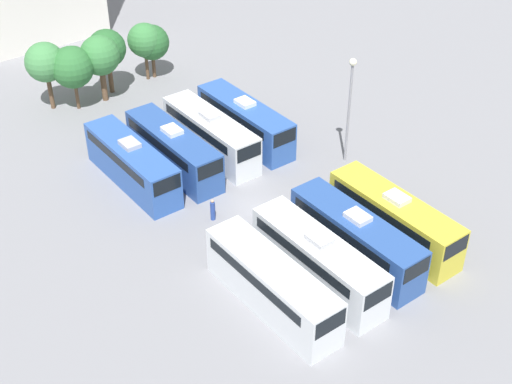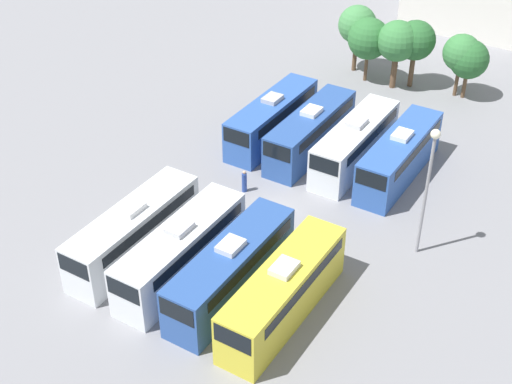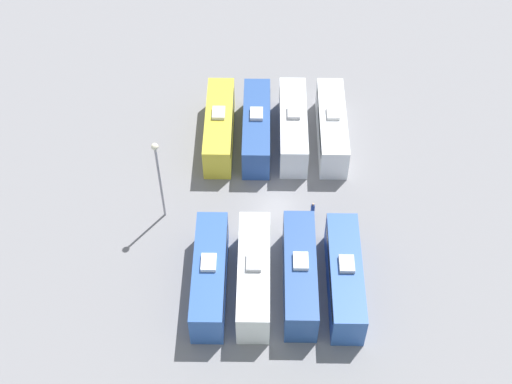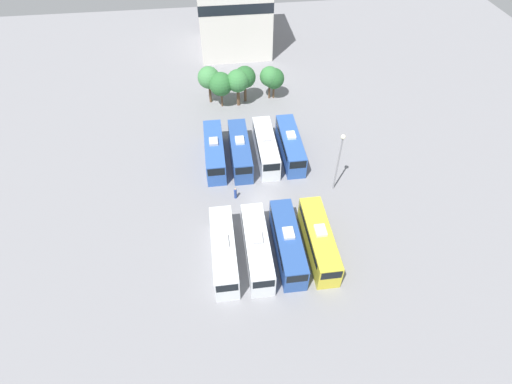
{
  "view_description": "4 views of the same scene",
  "coord_description": "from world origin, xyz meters",
  "px_view_note": "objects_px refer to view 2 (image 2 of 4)",
  "views": [
    {
      "loc": [
        -25.87,
        -33.8,
        31.56
      ],
      "look_at": [
        -1.27,
        -1.58,
        2.97
      ],
      "focal_mm": 50.0,
      "sensor_mm": 36.0,
      "label": 1
    },
    {
      "loc": [
        19.82,
        -34.82,
        29.28
      ],
      "look_at": [
        -0.7,
        -1.64,
        2.37
      ],
      "focal_mm": 50.0,
      "sensor_mm": 36.0,
      "label": 2
    },
    {
      "loc": [
        1.19,
        40.8,
        49.72
      ],
      "look_at": [
        1.74,
        0.51,
        2.67
      ],
      "focal_mm": 50.0,
      "sensor_mm": 36.0,
      "label": 3
    },
    {
      "loc": [
        -5.2,
        -35.0,
        38.19
      ],
      "look_at": [
        -0.69,
        0.12,
        1.58
      ],
      "focal_mm": 28.0,
      "sensor_mm": 36.0,
      "label": 4
    }
  ],
  "objects_px": {
    "bus_7": "(400,155)",
    "worker_person": "(244,182)",
    "bus_3": "(284,290)",
    "tree_1": "(369,39)",
    "light_pole": "(429,174)",
    "tree_3": "(416,41)",
    "bus_4": "(272,117)",
    "bus_2": "(232,268)",
    "tree_5": "(469,59)",
    "tree_2": "(397,41)",
    "bus_6": "(355,142)",
    "tree_0": "(357,25)",
    "bus_1": "(181,250)",
    "bus_0": "(134,230)",
    "tree_4": "(462,53)",
    "bus_5": "(311,130)"
  },
  "relations": [
    {
      "from": "light_pole",
      "to": "tree_3",
      "type": "relative_size",
      "value": 1.44
    },
    {
      "from": "tree_1",
      "to": "tree_5",
      "type": "bearing_deg",
      "value": 9.0
    },
    {
      "from": "bus_5",
      "to": "tree_3",
      "type": "xyz_separation_m",
      "value": [
        2.37,
        15.08,
        2.57
      ]
    },
    {
      "from": "bus_7",
      "to": "tree_0",
      "type": "distance_m",
      "value": 18.85
    },
    {
      "from": "bus_5",
      "to": "tree_3",
      "type": "height_order",
      "value": "tree_3"
    },
    {
      "from": "bus_2",
      "to": "tree_2",
      "type": "distance_m",
      "value": 31.05
    },
    {
      "from": "bus_6",
      "to": "tree_4",
      "type": "relative_size",
      "value": 1.83
    },
    {
      "from": "bus_0",
      "to": "worker_person",
      "type": "bearing_deg",
      "value": 77.35
    },
    {
      "from": "bus_5",
      "to": "bus_2",
      "type": "bearing_deg",
      "value": -77.56
    },
    {
      "from": "light_pole",
      "to": "tree_0",
      "type": "xyz_separation_m",
      "value": [
        -15.28,
        22.89,
        -1.44
      ]
    },
    {
      "from": "bus_4",
      "to": "tree_3",
      "type": "distance_m",
      "value": 16.22
    },
    {
      "from": "bus_1",
      "to": "tree_2",
      "type": "distance_m",
      "value": 31.16
    },
    {
      "from": "bus_6",
      "to": "tree_3",
      "type": "height_order",
      "value": "tree_3"
    },
    {
      "from": "bus_7",
      "to": "tree_1",
      "type": "xyz_separation_m",
      "value": [
        -8.91,
        13.75,
        2.26
      ]
    },
    {
      "from": "tree_2",
      "to": "tree_4",
      "type": "distance_m",
      "value": 5.62
    },
    {
      "from": "bus_7",
      "to": "tree_2",
      "type": "relative_size",
      "value": 1.66
    },
    {
      "from": "bus_7",
      "to": "tree_3",
      "type": "relative_size",
      "value": 1.69
    },
    {
      "from": "bus_1",
      "to": "bus_7",
      "type": "height_order",
      "value": "same"
    },
    {
      "from": "bus_2",
      "to": "tree_4",
      "type": "height_order",
      "value": "tree_4"
    },
    {
      "from": "tree_0",
      "to": "tree_3",
      "type": "distance_m",
      "value": 5.89
    },
    {
      "from": "tree_0",
      "to": "bus_2",
      "type": "bearing_deg",
      "value": -77.41
    },
    {
      "from": "worker_person",
      "to": "tree_3",
      "type": "height_order",
      "value": "tree_3"
    },
    {
      "from": "tree_1",
      "to": "bus_5",
      "type": "bearing_deg",
      "value": -83.27
    },
    {
      "from": "bus_6",
      "to": "bus_7",
      "type": "height_order",
      "value": "same"
    },
    {
      "from": "bus_7",
      "to": "worker_person",
      "type": "distance_m",
      "value": 11.62
    },
    {
      "from": "bus_1",
      "to": "bus_4",
      "type": "bearing_deg",
      "value": 102.45
    },
    {
      "from": "light_pole",
      "to": "tree_1",
      "type": "xyz_separation_m",
      "value": [
        -13.43,
        21.41,
        -1.88
      ]
    },
    {
      "from": "bus_3",
      "to": "tree_1",
      "type": "xyz_separation_m",
      "value": [
        -8.96,
        30.91,
        2.26
      ]
    },
    {
      "from": "bus_3",
      "to": "tree_3",
      "type": "bearing_deg",
      "value": 98.76
    },
    {
      "from": "bus_1",
      "to": "tree_0",
      "type": "relative_size",
      "value": 1.65
    },
    {
      "from": "bus_5",
      "to": "tree_1",
      "type": "distance_m",
      "value": 14.26
    },
    {
      "from": "bus_0",
      "to": "bus_3",
      "type": "distance_m",
      "value": 10.83
    },
    {
      "from": "tree_4",
      "to": "tree_5",
      "type": "distance_m",
      "value": 0.86
    },
    {
      "from": "bus_5",
      "to": "tree_4",
      "type": "relative_size",
      "value": 1.83
    },
    {
      "from": "bus_1",
      "to": "worker_person",
      "type": "bearing_deg",
      "value": 99.37
    },
    {
      "from": "bus_4",
      "to": "bus_7",
      "type": "xyz_separation_m",
      "value": [
        10.87,
        0.01,
        0.0
      ]
    },
    {
      "from": "worker_person",
      "to": "tree_5",
      "type": "bearing_deg",
      "value": 69.28
    },
    {
      "from": "bus_7",
      "to": "bus_3",
      "type": "bearing_deg",
      "value": -89.86
    },
    {
      "from": "bus_2",
      "to": "tree_5",
      "type": "distance_m",
      "value": 32.5
    },
    {
      "from": "worker_person",
      "to": "tree_4",
      "type": "distance_m",
      "value": 24.42
    },
    {
      "from": "bus_3",
      "to": "bus_6",
      "type": "height_order",
      "value": "same"
    },
    {
      "from": "bus_4",
      "to": "bus_5",
      "type": "relative_size",
      "value": 1.0
    },
    {
      "from": "bus_4",
      "to": "bus_6",
      "type": "xyz_separation_m",
      "value": [
        7.32,
        -0.04,
        0.0
      ]
    },
    {
      "from": "bus_6",
      "to": "light_pole",
      "type": "relative_size",
      "value": 1.17
    },
    {
      "from": "bus_4",
      "to": "worker_person",
      "type": "height_order",
      "value": "bus_4"
    },
    {
      "from": "bus_0",
      "to": "tree_0",
      "type": "xyz_separation_m",
      "value": [
        0.02,
        32.49,
        2.7
      ]
    },
    {
      "from": "tree_2",
      "to": "bus_4",
      "type": "bearing_deg",
      "value": -108.9
    },
    {
      "from": "bus_1",
      "to": "bus_4",
      "type": "relative_size",
      "value": 1.0
    },
    {
      "from": "bus_5",
      "to": "tree_0",
      "type": "bearing_deg",
      "value": 102.75
    },
    {
      "from": "light_pole",
      "to": "tree_2",
      "type": "xyz_separation_m",
      "value": [
        -10.68,
        21.4,
        -1.54
      ]
    }
  ]
}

